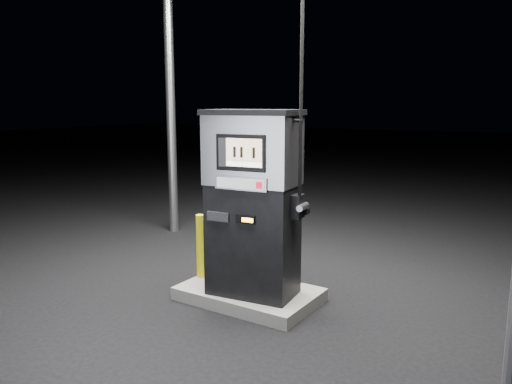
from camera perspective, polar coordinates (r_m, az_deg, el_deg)
The scene contains 5 objects.
ground at distance 6.11m, azimuth -0.78°, elevation -12.23°, with size 80.00×80.00×0.00m, color black.
pump_island at distance 6.09m, azimuth -0.79°, elevation -11.58°, with size 1.60×1.00×0.15m, color slate.
fuel_dispenser at distance 5.61m, azimuth -0.33°, elevation -1.11°, with size 1.20×0.75×4.37m.
bollard_left at distance 6.36m, azimuth -6.36°, elevation -6.15°, with size 0.11×0.11×0.80m, color #D6D10B.
bollard_right at distance 5.54m, azimuth 3.19°, elevation -8.65°, with size 0.10×0.10×0.78m, color #D6D10B.
Camera 1 is at (3.14, -4.71, 2.32)m, focal length 35.00 mm.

